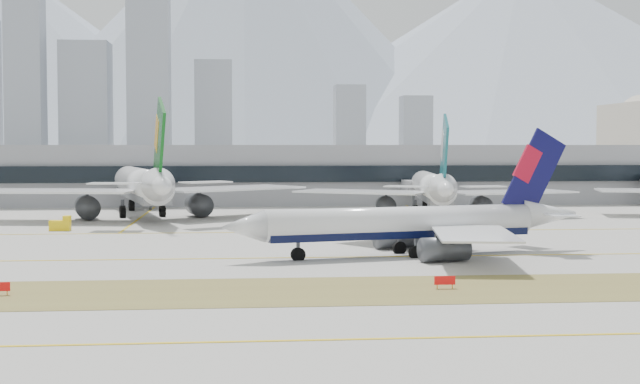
{
  "coord_description": "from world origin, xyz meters",
  "views": [
    {
      "loc": [
        -9.05,
        -121.95,
        14.87
      ],
      "look_at": [
        3.78,
        18.0,
        7.5
      ],
      "focal_mm": 50.0,
      "sensor_mm": 36.0,
      "label": 1
    }
  ],
  "objects": [
    {
      "name": "gse_c",
      "position": [
        22.51,
        45.2,
        1.05
      ],
      "size": [
        3.55,
        2.0,
        2.6
      ],
      "color": "yellow",
      "rests_on": "ground"
    },
    {
      "name": "hold_sign_right",
      "position": [
        12.18,
        -32.0,
        0.88
      ],
      "size": [
        2.2,
        0.15,
        1.35
      ],
      "color": "red",
      "rests_on": "ground"
    },
    {
      "name": "taxiing_airliner",
      "position": [
        14.46,
        -3.78,
        4.23
      ],
      "size": [
        51.65,
        44.19,
        17.55
      ],
      "rotation": [
        0.0,
        0.0,
        3.37
      ],
      "color": "white",
      "rests_on": "ground"
    },
    {
      "name": "terminal",
      "position": [
        0.0,
        114.84,
        7.5
      ],
      "size": [
        280.0,
        43.1,
        15.0
      ],
      "color": "gray",
      "rests_on": "ground"
    },
    {
      "name": "gse_b",
      "position": [
        -39.98,
        36.34,
        1.05
      ],
      "size": [
        3.55,
        2.0,
        2.6
      ],
      "color": "yellow",
      "rests_on": "ground"
    },
    {
      "name": "city_skyline",
      "position": [
        -106.76,
        453.42,
        49.8
      ],
      "size": [
        342.0,
        49.8,
        140.0
      ],
      "color": "gray",
      "rests_on": "ground"
    },
    {
      "name": "widebody_cathay",
      "position": [
        31.85,
        62.83,
        5.6
      ],
      "size": [
        58.76,
        57.87,
        21.08
      ],
      "rotation": [
        0.0,
        0.0,
        1.45
      ],
      "color": "white",
      "rests_on": "ground"
    },
    {
      "name": "apron_markings",
      "position": [
        0.0,
        -53.95,
        0.02
      ],
      "size": [
        360.0,
        122.22,
        0.06
      ],
      "color": "olive",
      "rests_on": "ground"
    },
    {
      "name": "widebody_eva",
      "position": [
        -28.65,
        63.52,
        6.35
      ],
      "size": [
        65.27,
        65.01,
        23.9
      ],
      "rotation": [
        0.0,
        0.0,
        1.8
      ],
      "color": "white",
      "rests_on": "ground"
    },
    {
      "name": "ground",
      "position": [
        0.0,
        0.0,
        0.0
      ],
      "size": [
        3000.0,
        3000.0,
        0.0
      ],
      "primitive_type": "plane",
      "color": "#99968F",
      "rests_on": "ground"
    },
    {
      "name": "mountain_ridge",
      "position": [
        33.0,
        1404.14,
        181.85
      ],
      "size": [
        2830.0,
        1120.0,
        470.0
      ],
      "color": "#9EA8B7",
      "rests_on": "ground"
    }
  ]
}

